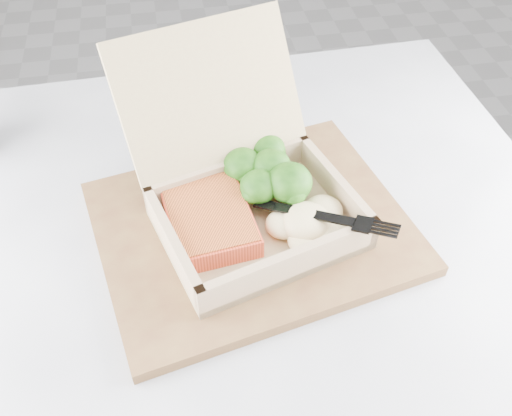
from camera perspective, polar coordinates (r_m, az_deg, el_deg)
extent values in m
plane|color=#96969B|center=(1.59, 5.25, -6.09)|extent=(4.00, 4.00, 0.00)
cube|color=#B8BAC3|center=(0.64, -3.02, -7.86)|extent=(0.88, 0.88, 0.03)
cube|color=brown|center=(0.67, -0.39, -1.91)|extent=(0.40, 0.34, 0.01)
cube|color=tan|center=(0.65, 0.22, -1.95)|extent=(0.25, 0.22, 0.01)
cube|color=#9C8061|center=(0.61, -8.25, -3.99)|extent=(0.06, 0.16, 0.04)
cube|color=#9C8061|center=(0.67, 7.92, 1.88)|extent=(0.06, 0.16, 0.04)
cube|color=#9C8061|center=(0.59, 3.56, -5.80)|extent=(0.21, 0.07, 0.04)
cube|color=#9C8061|center=(0.69, -2.65, 3.29)|extent=(0.21, 0.07, 0.04)
cube|color=tan|center=(0.67, -4.65, 11.28)|extent=(0.23, 0.15, 0.14)
cube|color=#DB482A|center=(0.64, -4.69, -1.21)|extent=(0.10, 0.13, 0.02)
ellipsoid|color=beige|center=(0.63, 5.07, -1.34)|extent=(0.09, 0.08, 0.03)
cube|color=black|center=(0.64, -0.13, 1.10)|extent=(0.10, 0.08, 0.02)
cube|color=black|center=(0.62, 7.05, -1.16)|extent=(0.05, 0.05, 0.01)
cube|color=white|center=(0.80, -3.52, 7.35)|extent=(0.11, 0.16, 0.00)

